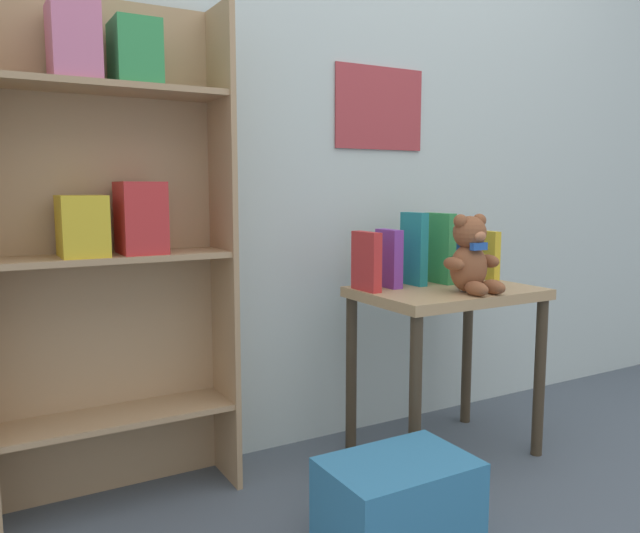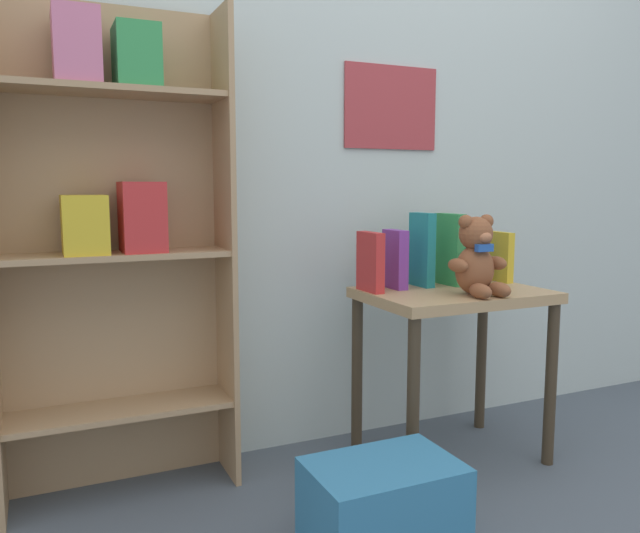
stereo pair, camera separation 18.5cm
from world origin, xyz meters
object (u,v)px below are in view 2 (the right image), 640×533
bookshelf_side (112,222)px  book_standing_purple (395,259)px  display_table (453,319)px  storage_bin (383,510)px  book_standing_yellow (499,257)px  book_standing_blue (472,255)px  book_standing_red (370,262)px  teddy_bear (477,258)px  book_standing_teal (422,250)px  book_standing_green (449,249)px

bookshelf_side → book_standing_purple: 0.95m
display_table → storage_bin: size_ratio=1.60×
book_standing_purple → book_standing_yellow: size_ratio=1.10×
book_standing_blue → book_standing_red: bearing=-176.3°
teddy_bear → book_standing_blue: 0.28m
display_table → book_standing_red: book_standing_red is taller
book_standing_purple → book_standing_teal: 0.12m
book_standing_blue → storage_bin: bearing=-141.2°
bookshelf_side → book_standing_blue: (1.27, -0.12, -0.15)m
book_standing_red → storage_bin: book_standing_red is taller
book_standing_purple → display_table: bearing=-35.4°
book_standing_purple → book_standing_teal: bearing=0.5°
display_table → book_standing_blue: book_standing_blue is taller
book_standing_purple → book_standing_teal: (0.11, 0.00, 0.03)m
teddy_bear → book_standing_red: size_ratio=1.30×
bookshelf_side → book_standing_purple: size_ratio=7.34×
book_standing_purple → book_standing_blue: (0.34, 0.00, -0.00)m
book_standing_teal → book_standing_green: book_standing_teal is taller
book_standing_yellow → teddy_bear: bearing=-140.3°
teddy_bear → book_standing_green: size_ratio=1.02×
book_standing_purple → book_standing_yellow: 0.45m
book_standing_blue → display_table: bearing=-144.0°
display_table → book_standing_purple: bearing=144.9°
display_table → book_standing_yellow: bearing=19.8°
book_standing_red → book_standing_blue: book_standing_blue is taller
book_standing_blue → storage_bin: size_ratio=0.53×
book_standing_green → teddy_bear: bearing=-103.8°
display_table → book_standing_green: size_ratio=2.39×
book_standing_green → book_standing_blue: (0.11, 0.01, -0.03)m
book_standing_blue → book_standing_yellow: bearing=-9.3°
display_table → storage_bin: 0.78m
display_table → teddy_bear: teddy_bear is taller
teddy_bear → book_standing_green: 0.22m
bookshelf_side → book_standing_green: bearing=-6.6°
book_standing_red → book_standing_teal: size_ratio=0.77×
book_standing_teal → storage_bin: size_ratio=0.68×
book_standing_red → book_standing_purple: (0.11, 0.02, 0.00)m
display_table → book_standing_red: bearing=161.3°
teddy_bear → book_standing_teal: size_ratio=1.01×
display_table → teddy_bear: bearing=-84.6°
book_standing_teal → storage_bin: (-0.47, -0.55, -0.61)m
display_table → book_standing_yellow: 0.36m
book_standing_green → book_standing_blue: size_ratio=1.27×
bookshelf_side → book_standing_purple: bookshelf_side is taller
book_standing_purple → book_standing_blue: size_ratio=1.01×
display_table → book_standing_teal: book_standing_teal is taller
book_standing_purple → book_standing_green: bearing=-2.5°
bookshelf_side → book_standing_green: bookshelf_side is taller
book_standing_yellow → storage_bin: 1.12m
display_table → book_standing_purple: size_ratio=3.01×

